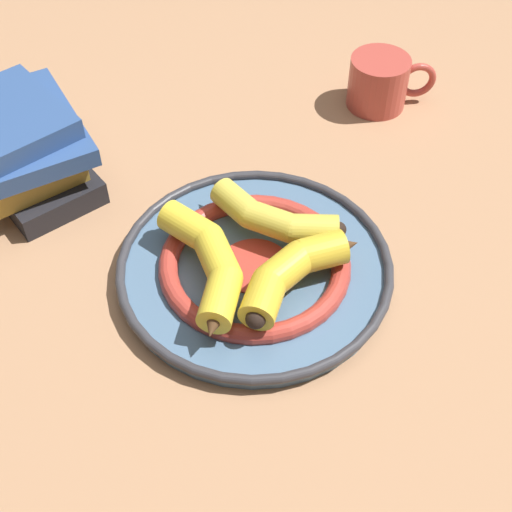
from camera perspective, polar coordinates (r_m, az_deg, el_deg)
The scene contains 7 objects.
ground_plane at distance 0.85m, azimuth 1.07°, elevation -0.66°, with size 2.80×2.80×0.00m, color #A87A56.
decorative_bowl at distance 0.83m, azimuth -0.00°, elevation -0.97°, with size 0.32×0.32×0.03m.
banana_a at distance 0.78m, azimuth 2.92°, elevation -1.20°, with size 0.06×0.18×0.04m.
banana_b at distance 0.79m, azimuth -3.74°, elevation -0.51°, with size 0.19×0.12×0.04m.
banana_c at distance 0.84m, azimuth 1.14°, elevation 3.16°, with size 0.17×0.09×0.03m.
book_stack at distance 0.96m, azimuth -18.55°, elevation 8.33°, with size 0.23×0.20×0.12m.
coffee_mug at distance 1.08m, azimuth 9.90°, elevation 13.59°, with size 0.10×0.11×0.08m.
Camera 1 is at (-0.39, 0.40, 0.64)m, focal length 50.00 mm.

